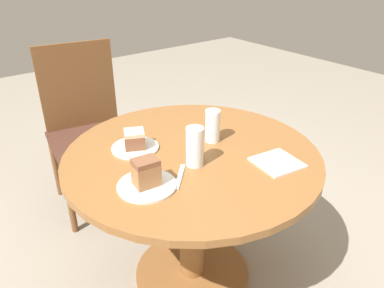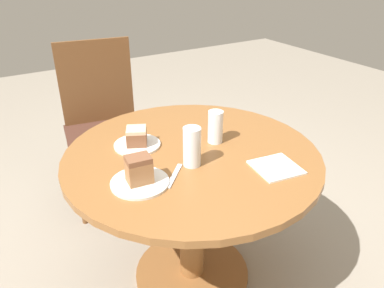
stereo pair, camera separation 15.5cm
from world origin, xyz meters
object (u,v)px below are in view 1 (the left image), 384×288
object	(u,v)px
chair	(88,126)
plate_near	(147,185)
cake_slice_far	(135,139)
glass_water	(195,149)
cake_slice_near	(146,172)
plate_far	(135,148)
glass_lemonade	(213,127)

from	to	relation	value
chair	plate_near	size ratio (longest dim) A/B	4.56
cake_slice_far	glass_water	xyz separation A→B (m)	(0.12, -0.26, 0.02)
chair	cake_slice_near	size ratio (longest dim) A/B	9.58
plate_far	cake_slice_far	bearing A→B (deg)	180.00
plate_far	cake_slice_near	bearing A→B (deg)	-112.21
chair	plate_near	world-z (taller)	chair
plate_near	cake_slice_near	bearing A→B (deg)	0.00
glass_water	cake_slice_near	bearing A→B (deg)	-175.97
glass_lemonade	glass_water	size ratio (longest dim) A/B	0.90
plate_near	glass_water	size ratio (longest dim) A/B	1.34
plate_far	glass_water	bearing A→B (deg)	-65.16
cake_slice_far	glass_water	world-z (taller)	glass_water
chair	glass_lemonade	distance (m)	0.96
plate_far	plate_near	bearing A→B (deg)	-112.21
cake_slice_far	chair	bearing A→B (deg)	82.79
glass_lemonade	chair	bearing A→B (deg)	103.39
chair	plate_far	xyz separation A→B (m)	(-0.10, -0.75, 0.20)
chair	plate_far	distance (m)	0.79
glass_water	chair	bearing A→B (deg)	91.38
plate_near	cake_slice_far	bearing A→B (deg)	67.79
plate_far	cake_slice_far	distance (m)	0.04
cake_slice_far	glass_lemonade	distance (m)	0.34
chair	glass_lemonade	size ratio (longest dim) A/B	6.78
plate_near	cake_slice_near	size ratio (longest dim) A/B	2.10
cake_slice_far	glass_lemonade	size ratio (longest dim) A/B	0.79
chair	plate_far	world-z (taller)	chair
chair	glass_water	bearing A→B (deg)	-79.19
cake_slice_near	glass_water	distance (m)	0.23
cake_slice_near	glass_water	size ratio (longest dim) A/B	0.64
plate_far	cake_slice_near	world-z (taller)	cake_slice_near
cake_slice_near	glass_lemonade	distance (m)	0.44
chair	plate_far	size ratio (longest dim) A/B	4.88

